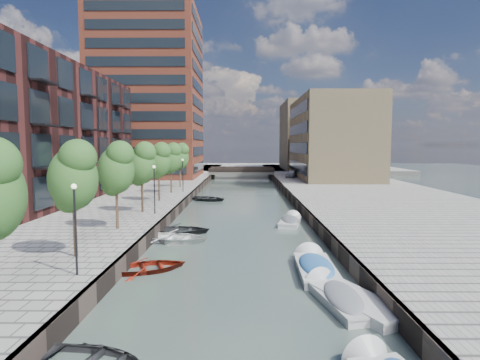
{
  "coord_description": "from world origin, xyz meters",
  "views": [
    {
      "loc": [
        0.29,
        -9.57,
        6.83
      ],
      "look_at": [
        0.0,
        28.45,
        3.5
      ],
      "focal_mm": 30.0,
      "sensor_mm": 36.0,
      "label": 1
    }
  ],
  "objects_px": {
    "bridge": "(242,172)",
    "sloop_4": "(207,201)",
    "sloop_2": "(149,271)",
    "tree_2": "(116,167)",
    "tree_3": "(142,163)",
    "sloop_1": "(179,233)",
    "motorboat_2": "(347,299)",
    "tree_4": "(159,160)",
    "tree_1": "(73,174)",
    "motorboat_3": "(315,267)",
    "tree_6": "(180,156)",
    "car": "(292,174)",
    "motorboat_1": "(338,298)",
    "tree_5": "(171,158)",
    "motorboat_4": "(291,221)",
    "sloop_3": "(174,242)"
  },
  "relations": [
    {
      "from": "bridge",
      "to": "sloop_4",
      "type": "distance_m",
      "value": 32.91
    },
    {
      "from": "sloop_2",
      "to": "tree_2",
      "type": "bearing_deg",
      "value": 7.68
    },
    {
      "from": "tree_3",
      "to": "sloop_1",
      "type": "bearing_deg",
      "value": -46.53
    },
    {
      "from": "motorboat_2",
      "to": "tree_4",
      "type": "bearing_deg",
      "value": 118.53
    },
    {
      "from": "tree_1",
      "to": "motorboat_3",
      "type": "distance_m",
      "value": 13.68
    },
    {
      "from": "tree_6",
      "to": "car",
      "type": "height_order",
      "value": "tree_6"
    },
    {
      "from": "motorboat_1",
      "to": "motorboat_3",
      "type": "distance_m",
      "value": 4.27
    },
    {
      "from": "motorboat_3",
      "to": "tree_2",
      "type": "bearing_deg",
      "value": 153.45
    },
    {
      "from": "motorboat_2",
      "to": "tree_5",
      "type": "bearing_deg",
      "value": 112.93
    },
    {
      "from": "motorboat_4",
      "to": "motorboat_1",
      "type": "bearing_deg",
      "value": -90.03
    },
    {
      "from": "sloop_1",
      "to": "motorboat_3",
      "type": "relative_size",
      "value": 0.86
    },
    {
      "from": "sloop_2",
      "to": "motorboat_4",
      "type": "height_order",
      "value": "motorboat_4"
    },
    {
      "from": "motorboat_1",
      "to": "car",
      "type": "relative_size",
      "value": 1.31
    },
    {
      "from": "tree_1",
      "to": "motorboat_3",
      "type": "xyz_separation_m",
      "value": [
        12.68,
        0.67,
        -5.09
      ]
    },
    {
      "from": "sloop_3",
      "to": "motorboat_3",
      "type": "xyz_separation_m",
      "value": [
        8.78,
        -6.59,
        0.22
      ]
    },
    {
      "from": "sloop_1",
      "to": "motorboat_3",
      "type": "height_order",
      "value": "motorboat_3"
    },
    {
      "from": "tree_6",
      "to": "car",
      "type": "bearing_deg",
      "value": 43.43
    },
    {
      "from": "tree_6",
      "to": "sloop_1",
      "type": "distance_m",
      "value": 25.91
    },
    {
      "from": "tree_5",
      "to": "tree_4",
      "type": "bearing_deg",
      "value": -90.0
    },
    {
      "from": "bridge",
      "to": "motorboat_3",
      "type": "height_order",
      "value": "bridge"
    },
    {
      "from": "tree_3",
      "to": "motorboat_4",
      "type": "xyz_separation_m",
      "value": [
        12.95,
        -0.02,
        -5.12
      ]
    },
    {
      "from": "sloop_1",
      "to": "sloop_4",
      "type": "height_order",
      "value": "same"
    },
    {
      "from": "motorboat_3",
      "to": "tree_6",
      "type": "bearing_deg",
      "value": 110.27
    },
    {
      "from": "car",
      "to": "sloop_2",
      "type": "bearing_deg",
      "value": -80.96
    },
    {
      "from": "sloop_1",
      "to": "sloop_2",
      "type": "relative_size",
      "value": 1.15
    },
    {
      "from": "tree_5",
      "to": "sloop_3",
      "type": "xyz_separation_m",
      "value": [
        3.9,
        -20.74,
        -5.31
      ]
    },
    {
      "from": "sloop_4",
      "to": "motorboat_1",
      "type": "relative_size",
      "value": 0.96
    },
    {
      "from": "tree_4",
      "to": "sloop_1",
      "type": "relative_size",
      "value": 1.26
    },
    {
      "from": "tree_4",
      "to": "motorboat_2",
      "type": "xyz_separation_m",
      "value": [
        13.35,
        -24.55,
        -5.21
      ]
    },
    {
      "from": "bridge",
      "to": "sloop_1",
      "type": "distance_m",
      "value": 51.29
    },
    {
      "from": "tree_2",
      "to": "tree_3",
      "type": "xyz_separation_m",
      "value": [
        0.0,
        7.0,
        0.0
      ]
    },
    {
      "from": "sloop_4",
      "to": "motorboat_2",
      "type": "bearing_deg",
      "value": -140.02
    },
    {
      "from": "motorboat_3",
      "to": "tree_4",
      "type": "bearing_deg",
      "value": 121.94
    },
    {
      "from": "tree_5",
      "to": "sloop_4",
      "type": "height_order",
      "value": "tree_5"
    },
    {
      "from": "bridge",
      "to": "motorboat_2",
      "type": "height_order",
      "value": "bridge"
    },
    {
      "from": "sloop_1",
      "to": "sloop_3",
      "type": "bearing_deg",
      "value": -179.17
    },
    {
      "from": "tree_6",
      "to": "motorboat_3",
      "type": "bearing_deg",
      "value": -69.73
    },
    {
      "from": "tree_5",
      "to": "tree_6",
      "type": "bearing_deg",
      "value": 90.0
    },
    {
      "from": "motorboat_4",
      "to": "sloop_3",
      "type": "bearing_deg",
      "value": -143.37
    },
    {
      "from": "tree_5",
      "to": "sloop_1",
      "type": "height_order",
      "value": "tree_5"
    },
    {
      "from": "tree_5",
      "to": "sloop_1",
      "type": "xyz_separation_m",
      "value": [
        3.85,
        -18.06,
        -5.31
      ]
    },
    {
      "from": "motorboat_1",
      "to": "bridge",
      "type": "bearing_deg",
      "value": 93.93
    },
    {
      "from": "tree_4",
      "to": "tree_1",
      "type": "bearing_deg",
      "value": -90.0
    },
    {
      "from": "car",
      "to": "tree_3",
      "type": "bearing_deg",
      "value": -90.69
    },
    {
      "from": "bridge",
      "to": "tree_3",
      "type": "distance_m",
      "value": 47.92
    },
    {
      "from": "sloop_3",
      "to": "car",
      "type": "distance_m",
      "value": 46.56
    },
    {
      "from": "tree_5",
      "to": "sloop_3",
      "type": "height_order",
      "value": "tree_5"
    },
    {
      "from": "sloop_4",
      "to": "tree_6",
      "type": "bearing_deg",
      "value": 57.68
    },
    {
      "from": "sloop_3",
      "to": "sloop_1",
      "type": "bearing_deg",
      "value": 12.18
    },
    {
      "from": "tree_2",
      "to": "car",
      "type": "height_order",
      "value": "tree_2"
    }
  ]
}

